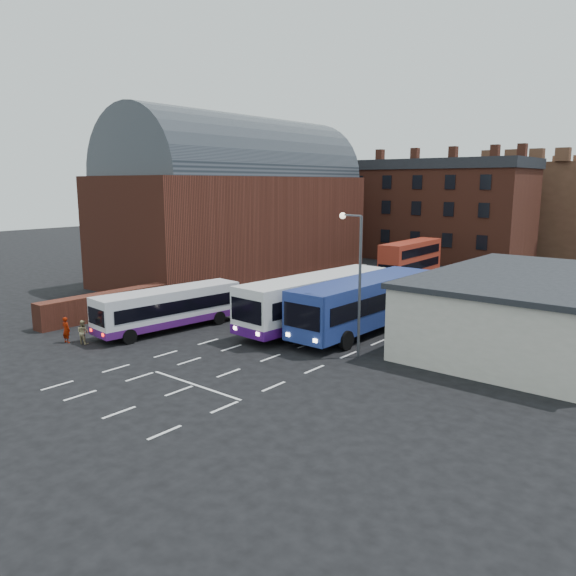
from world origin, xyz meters
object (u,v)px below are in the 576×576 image
Objects in this scene: bus_white_inbound at (317,297)px; bus_blue at (364,301)px; bus_white_outbound at (169,306)px; pedestrian_red at (66,330)px; bus_red_double at (411,260)px; pedestrian_beige at (83,332)px; street_lamp at (356,271)px.

bus_blue is (3.04, 0.93, 0.01)m from bus_white_inbound.
bus_white_outbound reaches higher than pedestrian_red.
bus_white_inbound is 1.32× the size of bus_red_double.
bus_blue is (10.00, 7.56, 0.43)m from bus_white_outbound.
bus_blue reaches higher than pedestrian_beige.
bus_white_outbound is at bearing -120.03° from pedestrian_beige.
pedestrian_beige is (1.00, 0.50, -0.07)m from pedestrian_red.
street_lamp is 16.54m from pedestrian_beige.
street_lamp is at bearing 117.48° from bus_blue.
bus_red_double is (-6.76, 19.46, 0.01)m from bus_blue.
street_lamp reaches higher than pedestrian_beige.
street_lamp reaches higher than bus_blue.
bus_white_inbound reaches higher than pedestrian_beige.
bus_white_outbound is at bearing -121.24° from pedestrian_red.
bus_white_inbound is at bearing -140.14° from pedestrian_beige.
bus_white_inbound is at bearing 98.00° from bus_red_double.
bus_white_outbound is 6.37m from pedestrian_red.
bus_white_outbound is 12.55m from bus_blue.
bus_red_double is at bearing -69.99° from bus_blue.
bus_red_double reaches higher than pedestrian_beige.
bus_white_inbound is 20.72m from bus_red_double.
street_lamp is at bearing -158.06° from pedestrian_red.
bus_red_double is at bearing -113.36° from pedestrian_beige.
bus_white_inbound is 14.68m from pedestrian_beige.
bus_red_double reaches higher than bus_white_outbound.
street_lamp reaches higher than bus_red_double.
bus_blue is 18.32m from pedestrian_red.
street_lamp is (5.37, -3.72, 2.71)m from bus_white_inbound.
bus_blue is at bearing 43.43° from bus_white_outbound.
pedestrian_red is (-12.42, -13.41, -1.24)m from bus_blue.
bus_red_double is at bearing 89.49° from bus_white_outbound.
bus_white_inbound is 3.18m from bus_blue.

